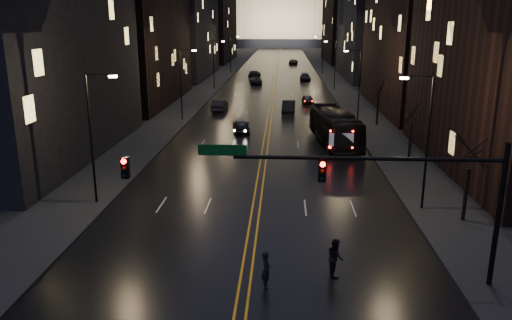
# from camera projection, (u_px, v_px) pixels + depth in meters

# --- Properties ---
(ground) EXTENTS (900.00, 900.00, 0.00)m
(ground) POSITION_uv_depth(u_px,v_px,m) (245.00, 281.00, 24.09)
(ground) COLOR black
(ground) RESTS_ON ground
(road) EXTENTS (20.00, 320.00, 0.02)m
(road) POSITION_uv_depth(u_px,v_px,m) (278.00, 64.00, 149.19)
(road) COLOR black
(road) RESTS_ON ground
(sidewalk_left) EXTENTS (8.00, 320.00, 0.16)m
(sidewalk_left) POSITION_uv_depth(u_px,v_px,m) (231.00, 63.00, 149.90)
(sidewalk_left) COLOR black
(sidewalk_left) RESTS_ON ground
(sidewalk_right) EXTENTS (8.00, 320.00, 0.16)m
(sidewalk_right) POSITION_uv_depth(u_px,v_px,m) (325.00, 64.00, 148.44)
(sidewalk_right) COLOR black
(sidewalk_right) RESTS_ON ground
(center_line) EXTENTS (0.62, 320.00, 0.01)m
(center_line) POSITION_uv_depth(u_px,v_px,m) (278.00, 64.00, 149.18)
(center_line) COLOR orange
(center_line) RESTS_ON road
(building_left_near) EXTENTS (12.00, 28.00, 22.00)m
(building_left_near) POSITION_uv_depth(u_px,v_px,m) (23.00, 35.00, 43.42)
(building_left_near) COLOR black
(building_left_near) RESTS_ON ground
(building_left_mid) EXTENTS (12.00, 30.00, 28.00)m
(building_left_mid) POSITION_uv_depth(u_px,v_px,m) (130.00, 8.00, 73.41)
(building_left_mid) COLOR black
(building_left_mid) RESTS_ON ground
(building_left_far) EXTENTS (12.00, 34.00, 20.00)m
(building_left_far) POSITION_uv_depth(u_px,v_px,m) (182.00, 32.00, 111.04)
(building_left_far) COLOR black
(building_left_far) RESTS_ON ground
(building_left_dist) EXTENTS (12.00, 40.00, 24.00)m
(building_left_dist) POSITION_uv_depth(u_px,v_px,m) (212.00, 22.00, 156.70)
(building_left_dist) COLOR black
(building_left_dist) RESTS_ON ground
(building_right_mid) EXTENTS (12.00, 34.00, 26.00)m
(building_right_mid) POSITION_uv_depth(u_px,v_px,m) (373.00, 18.00, 108.06)
(building_right_mid) COLOR black
(building_right_mid) RESTS_ON ground
(building_right_dist) EXTENTS (12.00, 40.00, 22.00)m
(building_right_dist) POSITION_uv_depth(u_px,v_px,m) (346.00, 26.00, 154.78)
(building_right_dist) COLOR black
(building_right_dist) RESTS_ON ground
(capitol) EXTENTS (90.00, 50.00, 58.50)m
(capitol) POSITION_uv_depth(u_px,v_px,m) (281.00, 12.00, 260.08)
(capitol) COLOR black
(capitol) RESTS_ON ground
(traffic_signal) EXTENTS (17.29, 0.45, 7.00)m
(traffic_signal) POSITION_uv_depth(u_px,v_px,m) (376.00, 182.00, 22.42)
(traffic_signal) COLOR black
(traffic_signal) RESTS_ON ground
(streetlamp_right_near) EXTENTS (2.13, 0.25, 9.00)m
(streetlamp_right_near) POSITION_uv_depth(u_px,v_px,m) (425.00, 135.00, 31.80)
(streetlamp_right_near) COLOR black
(streetlamp_right_near) RESTS_ON ground
(streetlamp_left_near) EXTENTS (2.13, 0.25, 9.00)m
(streetlamp_left_near) POSITION_uv_depth(u_px,v_px,m) (93.00, 131.00, 32.92)
(streetlamp_left_near) COLOR black
(streetlamp_left_near) RESTS_ON ground
(streetlamp_right_mid) EXTENTS (2.13, 0.25, 9.00)m
(streetlamp_right_mid) POSITION_uv_depth(u_px,v_px,m) (358.00, 81.00, 60.66)
(streetlamp_right_mid) COLOR black
(streetlamp_right_mid) RESTS_ON ground
(streetlamp_left_mid) EXTENTS (2.13, 0.25, 9.00)m
(streetlamp_left_mid) POSITION_uv_depth(u_px,v_px,m) (182.00, 80.00, 61.79)
(streetlamp_left_mid) COLOR black
(streetlamp_left_mid) RESTS_ON ground
(streetlamp_right_far) EXTENTS (2.13, 0.25, 9.00)m
(streetlamp_right_far) POSITION_uv_depth(u_px,v_px,m) (334.00, 62.00, 89.53)
(streetlamp_right_far) COLOR black
(streetlamp_right_far) RESTS_ON ground
(streetlamp_left_far) EXTENTS (2.13, 0.25, 9.00)m
(streetlamp_left_far) POSITION_uv_depth(u_px,v_px,m) (215.00, 62.00, 90.66)
(streetlamp_left_far) COLOR black
(streetlamp_left_far) RESTS_ON ground
(streetlamp_right_dist) EXTENTS (2.13, 0.25, 9.00)m
(streetlamp_right_dist) POSITION_uv_depth(u_px,v_px,m) (322.00, 52.00, 118.40)
(streetlamp_right_dist) COLOR black
(streetlamp_right_dist) RESTS_ON ground
(streetlamp_left_dist) EXTENTS (2.13, 0.25, 9.00)m
(streetlamp_left_dist) POSITION_uv_depth(u_px,v_px,m) (231.00, 52.00, 119.52)
(streetlamp_left_dist) COLOR black
(streetlamp_left_dist) RESTS_ON ground
(tree_right_near) EXTENTS (2.40, 2.40, 6.65)m
(tree_right_near) POSITION_uv_depth(u_px,v_px,m) (471.00, 152.00, 29.91)
(tree_right_near) COLOR black
(tree_right_near) RESTS_ON ground
(tree_right_mid) EXTENTS (2.40, 2.40, 6.65)m
(tree_right_mid) POSITION_uv_depth(u_px,v_px,m) (413.00, 112.00, 43.38)
(tree_right_mid) COLOR black
(tree_right_mid) RESTS_ON ground
(tree_right_far) EXTENTS (2.40, 2.40, 6.65)m
(tree_right_far) POSITION_uv_depth(u_px,v_px,m) (379.00, 88.00, 58.78)
(tree_right_far) COLOR black
(tree_right_far) RESTS_ON ground
(bus) EXTENTS (4.55, 12.74, 3.47)m
(bus) POSITION_uv_depth(u_px,v_px,m) (335.00, 127.00, 50.77)
(bus) COLOR black
(bus) RESTS_ON ground
(oncoming_car_a) EXTENTS (2.37, 4.73, 1.55)m
(oncoming_car_a) POSITION_uv_depth(u_px,v_px,m) (241.00, 126.00, 56.04)
(oncoming_car_a) COLOR black
(oncoming_car_a) RESTS_ON ground
(oncoming_car_b) EXTENTS (1.88, 5.02, 1.64)m
(oncoming_car_b) POSITION_uv_depth(u_px,v_px,m) (220.00, 106.00, 69.48)
(oncoming_car_b) COLOR black
(oncoming_car_b) RESTS_ON ground
(oncoming_car_c) EXTENTS (2.82, 5.25, 1.40)m
(oncoming_car_c) POSITION_uv_depth(u_px,v_px,m) (256.00, 81.00, 100.32)
(oncoming_car_c) COLOR black
(oncoming_car_c) RESTS_ON ground
(oncoming_car_d) EXTENTS (2.86, 5.73, 1.60)m
(oncoming_car_d) POSITION_uv_depth(u_px,v_px,m) (254.00, 74.00, 111.81)
(oncoming_car_d) COLOR black
(oncoming_car_d) RESTS_ON ground
(receding_car_a) EXTENTS (1.94, 5.10, 1.66)m
(receding_car_a) POSITION_uv_depth(u_px,v_px,m) (289.00, 107.00, 68.55)
(receding_car_a) COLOR black
(receding_car_a) RESTS_ON ground
(receding_car_b) EXTENTS (1.94, 4.01, 1.32)m
(receding_car_b) POSITION_uv_depth(u_px,v_px,m) (308.00, 100.00, 75.89)
(receding_car_b) COLOR black
(receding_car_b) RESTS_ON ground
(receding_car_c) EXTENTS (2.16, 5.29, 1.53)m
(receding_car_c) POSITION_uv_depth(u_px,v_px,m) (305.00, 77.00, 105.45)
(receding_car_c) COLOR black
(receding_car_c) RESTS_ON ground
(receding_car_d) EXTENTS (2.82, 5.56, 1.51)m
(receding_car_d) POSITION_uv_depth(u_px,v_px,m) (293.00, 62.00, 146.34)
(receding_car_d) COLOR black
(receding_car_d) RESTS_ON ground
(pedestrian_a) EXTENTS (0.55, 0.73, 1.83)m
(pedestrian_a) POSITION_uv_depth(u_px,v_px,m) (266.00, 270.00, 23.21)
(pedestrian_a) COLOR black
(pedestrian_a) RESTS_ON ground
(pedestrian_b) EXTENTS (0.66, 1.01, 1.93)m
(pedestrian_b) POSITION_uv_depth(u_px,v_px,m) (335.00, 257.00, 24.36)
(pedestrian_b) COLOR black
(pedestrian_b) RESTS_ON ground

